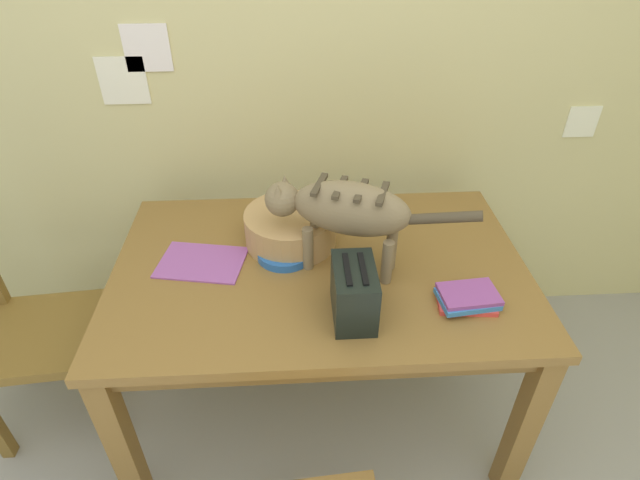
{
  "coord_description": "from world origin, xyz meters",
  "views": [
    {
      "loc": [
        -0.07,
        -0.16,
        1.8
      ],
      "look_at": [
        0.01,
        1.16,
        0.84
      ],
      "focal_mm": 28.34,
      "sensor_mm": 36.0,
      "label": 1
    }
  ],
  "objects_px": {
    "cat": "(344,210)",
    "wicker_basket": "(291,227)",
    "coffee_mug": "(285,239)",
    "magazine": "(202,262)",
    "dining_table": "(320,284)",
    "wooden_chair_near": "(28,331)",
    "toaster": "(354,292)",
    "book_stack": "(467,298)",
    "saucer_bowl": "(285,252)"
  },
  "relations": [
    {
      "from": "book_stack",
      "to": "wooden_chair_near",
      "type": "height_order",
      "value": "wooden_chair_near"
    },
    {
      "from": "coffee_mug",
      "to": "book_stack",
      "type": "relative_size",
      "value": 0.65
    },
    {
      "from": "saucer_bowl",
      "to": "magazine",
      "type": "distance_m",
      "value": 0.28
    },
    {
      "from": "saucer_bowl",
      "to": "wooden_chair_near",
      "type": "height_order",
      "value": "wooden_chair_near"
    },
    {
      "from": "wicker_basket",
      "to": "coffee_mug",
      "type": "bearing_deg",
      "value": -102.77
    },
    {
      "from": "magazine",
      "to": "toaster",
      "type": "bearing_deg",
      "value": -19.18
    },
    {
      "from": "magazine",
      "to": "wooden_chair_near",
      "type": "xyz_separation_m",
      "value": [
        -0.67,
        0.01,
        -0.3
      ]
    },
    {
      "from": "magazine",
      "to": "toaster",
      "type": "xyz_separation_m",
      "value": [
        0.48,
        -0.27,
        0.08
      ]
    },
    {
      "from": "magazine",
      "to": "wicker_basket",
      "type": "relative_size",
      "value": 0.87
    },
    {
      "from": "coffee_mug",
      "to": "wooden_chair_near",
      "type": "relative_size",
      "value": 0.13
    },
    {
      "from": "saucer_bowl",
      "to": "coffee_mug",
      "type": "xyz_separation_m",
      "value": [
        0.0,
        0.0,
        0.06
      ]
    },
    {
      "from": "coffee_mug",
      "to": "wicker_basket",
      "type": "distance_m",
      "value": 0.08
    },
    {
      "from": "cat",
      "to": "wicker_basket",
      "type": "distance_m",
      "value": 0.27
    },
    {
      "from": "dining_table",
      "to": "saucer_bowl",
      "type": "xyz_separation_m",
      "value": [
        -0.12,
        0.05,
        0.1
      ]
    },
    {
      "from": "dining_table",
      "to": "coffee_mug",
      "type": "relative_size",
      "value": 11.41
    },
    {
      "from": "dining_table",
      "to": "saucer_bowl",
      "type": "distance_m",
      "value": 0.16
    },
    {
      "from": "toaster",
      "to": "book_stack",
      "type": "bearing_deg",
      "value": 3.71
    },
    {
      "from": "cat",
      "to": "wicker_basket",
      "type": "relative_size",
      "value": 1.99
    },
    {
      "from": "dining_table",
      "to": "cat",
      "type": "height_order",
      "value": "cat"
    },
    {
      "from": "coffee_mug",
      "to": "magazine",
      "type": "height_order",
      "value": "coffee_mug"
    },
    {
      "from": "saucer_bowl",
      "to": "toaster",
      "type": "relative_size",
      "value": 0.96
    },
    {
      "from": "toaster",
      "to": "wooden_chair_near",
      "type": "relative_size",
      "value": 0.22
    },
    {
      "from": "dining_table",
      "to": "wicker_basket",
      "type": "distance_m",
      "value": 0.22
    },
    {
      "from": "wooden_chair_near",
      "to": "toaster",
      "type": "bearing_deg",
      "value": 71.37
    },
    {
      "from": "dining_table",
      "to": "magazine",
      "type": "relative_size",
      "value": 4.92
    },
    {
      "from": "saucer_bowl",
      "to": "book_stack",
      "type": "relative_size",
      "value": 1.04
    },
    {
      "from": "dining_table",
      "to": "book_stack",
      "type": "distance_m",
      "value": 0.5
    },
    {
      "from": "dining_table",
      "to": "wooden_chair_near",
      "type": "height_order",
      "value": "wooden_chair_near"
    },
    {
      "from": "saucer_bowl",
      "to": "magazine",
      "type": "height_order",
      "value": "saucer_bowl"
    },
    {
      "from": "toaster",
      "to": "wooden_chair_near",
      "type": "xyz_separation_m",
      "value": [
        -1.15,
        0.28,
        -0.38
      ]
    },
    {
      "from": "wicker_basket",
      "to": "saucer_bowl",
      "type": "bearing_deg",
      "value": -105.2
    },
    {
      "from": "book_stack",
      "to": "wooden_chair_near",
      "type": "xyz_separation_m",
      "value": [
        -1.5,
        0.26,
        -0.32
      ]
    },
    {
      "from": "dining_table",
      "to": "coffee_mug",
      "type": "xyz_separation_m",
      "value": [
        -0.11,
        0.05,
        0.16
      ]
    },
    {
      "from": "book_stack",
      "to": "wicker_basket",
      "type": "height_order",
      "value": "wicker_basket"
    },
    {
      "from": "saucer_bowl",
      "to": "book_stack",
      "type": "bearing_deg",
      "value": -26.55
    },
    {
      "from": "coffee_mug",
      "to": "magazine",
      "type": "relative_size",
      "value": 0.43
    },
    {
      "from": "book_stack",
      "to": "magazine",
      "type": "bearing_deg",
      "value": 163.25
    },
    {
      "from": "cat",
      "to": "book_stack",
      "type": "distance_m",
      "value": 0.46
    },
    {
      "from": "saucer_bowl",
      "to": "coffee_mug",
      "type": "height_order",
      "value": "coffee_mug"
    },
    {
      "from": "magazine",
      "to": "dining_table",
      "type": "bearing_deg",
      "value": 6.03
    },
    {
      "from": "coffee_mug",
      "to": "saucer_bowl",
      "type": "bearing_deg",
      "value": 180.0
    },
    {
      "from": "cat",
      "to": "saucer_bowl",
      "type": "xyz_separation_m",
      "value": [
        -0.19,
        0.07,
        -0.2
      ]
    },
    {
      "from": "cat",
      "to": "coffee_mug",
      "type": "bearing_deg",
      "value": 89.64
    },
    {
      "from": "dining_table",
      "to": "magazine",
      "type": "bearing_deg",
      "value": 175.7
    },
    {
      "from": "toaster",
      "to": "saucer_bowl",
      "type": "bearing_deg",
      "value": 124.04
    },
    {
      "from": "cat",
      "to": "magazine",
      "type": "xyz_separation_m",
      "value": [
        -0.47,
        0.04,
        -0.22
      ]
    },
    {
      "from": "cat",
      "to": "wooden_chair_near",
      "type": "height_order",
      "value": "cat"
    },
    {
      "from": "coffee_mug",
      "to": "wicker_basket",
      "type": "bearing_deg",
      "value": 77.23
    },
    {
      "from": "saucer_bowl",
      "to": "book_stack",
      "type": "distance_m",
      "value": 0.61
    },
    {
      "from": "cat",
      "to": "book_stack",
      "type": "xyz_separation_m",
      "value": [
        0.36,
        -0.21,
        -0.2
      ]
    }
  ]
}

